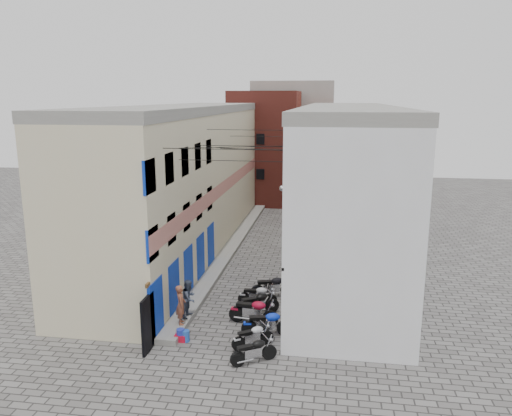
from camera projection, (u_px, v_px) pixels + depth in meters
The scene contains 21 objects.
ground at pixel (216, 350), 19.13m from camera, with size 90.00×90.00×0.00m, color #555250.
plinth at pixel (232, 246), 31.94m from camera, with size 0.90×26.00×0.25m, color gray.
building_left at pixel (185, 178), 31.39m from camera, with size 5.10×27.00×9.00m.
building_right at pixel (346, 182), 29.91m from camera, with size 5.94×26.00×9.00m.
building_far_brick_left at pixel (265, 147), 45.34m from camera, with size 6.00×6.00×10.00m, color maroon.
building_far_brick_right at pixel (321, 157), 46.72m from camera, with size 5.00×6.00×8.00m, color maroon.
building_far_concrete at pixel (293, 137), 50.71m from camera, with size 8.00×5.00×11.00m, color gray.
far_shopfront at pixel (283, 195), 43.16m from camera, with size 2.00×0.30×2.40m, color black.
overhead_wires at pixel (249, 145), 24.94m from camera, with size 5.80×13.02×1.32m.
motorcycle_a at pixel (254, 350), 18.09m from camera, with size 0.57×1.82×1.05m, color black, non-canonical shape.
motorcycle_b at pixel (253, 335), 19.24m from camera, with size 0.55×1.75×1.01m, color #BBBBC0, non-canonical shape.
motorcycle_c at pixel (267, 322), 20.11m from camera, with size 0.67×2.11×1.22m, color #0E30D3, non-canonical shape.
motorcycle_d at pixel (253, 310), 21.23m from camera, with size 0.69×2.18×1.26m, color maroon, non-canonical shape.
motorcycle_e at pixel (257, 302), 22.07m from camera, with size 0.66×2.08×1.21m, color black, non-canonical shape.
motorcycle_f at pixel (258, 294), 23.16m from camera, with size 0.58×1.84×1.07m, color #AAABAF, non-canonical shape.
motorcycle_g at pixel (273, 285), 24.01m from camera, with size 0.67×2.13×1.23m, color black, non-canonical shape.
person_a at pixel (181, 305), 20.63m from camera, with size 0.62×0.40×1.69m, color brown.
person_b at pixel (189, 298), 21.34m from camera, with size 0.80×0.62×1.64m, color #384154.
water_jug_near at pixel (186, 336), 19.76m from camera, with size 0.30×0.30×0.46m, color blue.
water_jug_far at pixel (181, 335), 19.79m from camera, with size 0.32×0.32×0.50m, color #2234AC.
red_crate at pixel (181, 338), 19.81m from camera, with size 0.45×0.34×0.28m, color red.
Camera 1 is at (4.25, -17.03, 9.49)m, focal length 35.00 mm.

